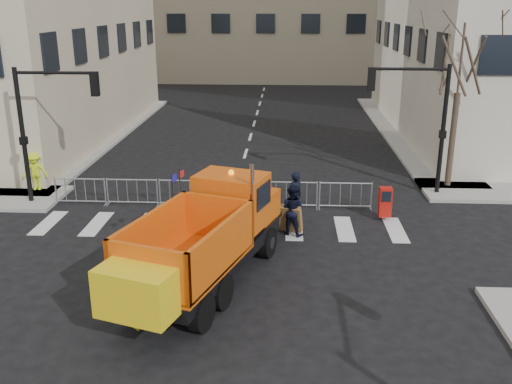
# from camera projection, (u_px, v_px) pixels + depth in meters

# --- Properties ---
(ground) EXTENTS (120.00, 120.00, 0.00)m
(ground) POSITION_uv_depth(u_px,v_px,m) (203.00, 302.00, 15.35)
(ground) COLOR black
(ground) RESTS_ON ground
(sidewalk_back) EXTENTS (64.00, 5.00, 0.15)m
(sidewalk_back) POSITION_uv_depth(u_px,v_px,m) (233.00, 198.00, 23.38)
(sidewalk_back) COLOR gray
(sidewalk_back) RESTS_ON ground
(traffic_light_left) EXTENTS (0.18, 0.18, 5.40)m
(traffic_light_left) POSITION_uv_depth(u_px,v_px,m) (23.00, 138.00, 22.02)
(traffic_light_left) COLOR black
(traffic_light_left) RESTS_ON ground
(traffic_light_right) EXTENTS (0.18, 0.18, 5.40)m
(traffic_light_right) POSITION_uv_depth(u_px,v_px,m) (443.00, 132.00, 23.07)
(traffic_light_right) COLOR black
(traffic_light_right) RESTS_ON ground
(crowd_barriers) EXTENTS (12.60, 0.60, 1.10)m
(crowd_barriers) POSITION_uv_depth(u_px,v_px,m) (211.00, 193.00, 22.42)
(crowd_barriers) COLOR #9EA0A5
(crowd_barriers) RESTS_ON ground
(street_tree) EXTENTS (3.00, 3.00, 7.50)m
(street_tree) POSITION_uv_depth(u_px,v_px,m) (456.00, 102.00, 23.65)
(street_tree) COLOR #382B21
(street_tree) RESTS_ON ground
(plow_truck) EXTENTS (4.93, 8.98, 3.38)m
(plow_truck) POSITION_uv_depth(u_px,v_px,m) (204.00, 238.00, 15.75)
(plow_truck) COLOR black
(plow_truck) RESTS_ON ground
(cop_a) EXTENTS (0.83, 0.79, 1.92)m
(cop_a) POSITION_uv_depth(u_px,v_px,m) (294.00, 197.00, 20.75)
(cop_a) COLOR black
(cop_a) RESTS_ON ground
(cop_b) EXTENTS (1.09, 1.00, 1.81)m
(cop_b) POSITION_uv_depth(u_px,v_px,m) (292.00, 210.00, 19.59)
(cop_b) COLOR black
(cop_b) RESTS_ON ground
(cop_c) EXTENTS (0.99, 0.87, 1.60)m
(cop_c) POSITION_uv_depth(u_px,v_px,m) (263.00, 212.00, 19.71)
(cop_c) COLOR black
(cop_c) RESTS_ON ground
(worker) EXTENTS (1.12, 0.75, 1.60)m
(worker) POSITION_uv_depth(u_px,v_px,m) (35.00, 171.00, 23.90)
(worker) COLOR #CEEA1B
(worker) RESTS_ON sidewalk_back
(newspaper_box) EXTENTS (0.46, 0.41, 1.10)m
(newspaper_box) POSITION_uv_depth(u_px,v_px,m) (385.00, 202.00, 20.99)
(newspaper_box) COLOR #AC140D
(newspaper_box) RESTS_ON sidewalk_back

